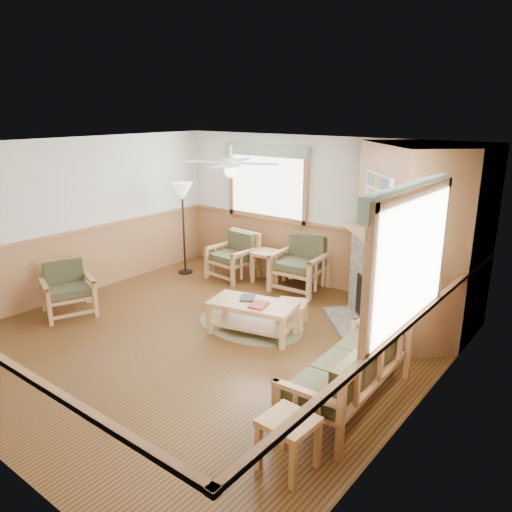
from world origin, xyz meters
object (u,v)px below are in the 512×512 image
Objects in this scene: footstool at (292,314)px; floor_lamp_right at (385,306)px; end_table_chairs at (268,267)px; floor_lamp_left at (184,229)px; sofa at (349,368)px; armchair_back_left at (233,256)px; end_table_sofa at (288,444)px; armchair_back_right at (300,264)px; coffee_table at (253,318)px; armchair_left at (68,289)px.

floor_lamp_right is at bearing -14.89° from footstool.
footstool is (1.46, -1.38, -0.10)m from end_table_chairs.
sofa is at bearing -24.03° from floor_lamp_left.
armchair_back_left is 5.38m from end_table_sofa.
armchair_back_right is 0.72m from end_table_chairs.
end_table_sofa is at bearing -87.91° from floor_lamp_right.
coffee_table is 3.19m from floor_lamp_left.
armchair_left is at bearing 170.57° from end_table_sofa.
end_table_chairs is at bearing 149.62° from floor_lamp_right.
end_table_chairs is 1.13× the size of end_table_sofa.
footstool is at bearing -43.39° from end_table_chairs.
armchair_back_right is at bearing -13.85° from armchair_left.
end_table_chairs is 5.09m from end_table_sofa.
armchair_back_right reaches higher than footstool.
end_table_chairs is (1.58, 3.18, -0.12)m from armchair_left.
sofa is 0.99m from floor_lamp_right.
armchair_back_left is 1.11m from floor_lamp_left.
armchair_back_right is 0.78× the size of coffee_table.
armchair_back_left is 2.44m from footstool.
end_table_chairs is 0.32× the size of floor_lamp_left.
end_table_sofa is at bearing -63.00° from armchair_back_right.
end_table_sofa is 3.11m from footstool.
coffee_table is (2.76, 1.21, -0.17)m from armchair_left.
end_table_sofa is 2.24m from floor_lamp_right.
end_table_chairs is at bearing 128.69° from end_table_sofa.
sofa is 4.35× the size of footstool.
armchair_back_left is 3.08m from armchair_left.
armchair_back_left is 4.13m from floor_lamp_right.
armchair_left is 3.56m from end_table_chairs.
armchair_back_left is at bearing 21.21° from floor_lamp_left.
floor_lamp_right reaches higher than armchair_back_left.
armchair_back_right is 2.05m from coffee_table.
coffee_table is at bearing -59.04° from end_table_chairs.
end_table_sofa is (2.49, -3.98, -0.22)m from armchair_back_right.
floor_lamp_left is at bearing -159.61° from end_table_chairs.
armchair_back_left is at bearing -160.73° from end_table_chairs.
floor_lamp_right is (1.92, 0.15, 0.63)m from coffee_table.
floor_lamp_left is at bearing -116.44° from sofa.
armchair_back_left is 2.55m from coffee_table.
armchair_left reaches higher than end_table_chairs.
footstool is 1.83m from floor_lamp_right.
sofa is 3.22× the size of end_table_chairs.
armchair_back_left reaches higher than armchair_left.
armchair_back_right is at bearing 122.04° from end_table_sofa.
floor_lamp_right reaches higher than armchair_left.
end_table_chairs is (-0.70, 0.00, -0.19)m from armchair_back_right.
floor_lamp_left reaches higher than footstool.
armchair_back_right reaches higher than armchair_back_left.
armchair_back_right is at bearing 142.94° from floor_lamp_right.
end_table_sofa is at bearing 0.96° from sofa.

